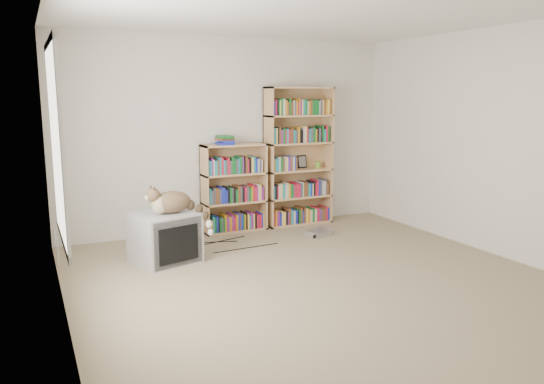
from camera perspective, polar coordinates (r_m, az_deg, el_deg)
name	(u,v)px	position (r m, az deg, el deg)	size (l,w,h in m)	color
floor	(328,287)	(5.03, 5.99, -10.17)	(4.50, 5.00, 0.01)	tan
wall_back	(230,135)	(6.99, -4.51, 6.14)	(4.50, 0.02, 2.50)	silver
wall_left	(58,168)	(4.06, -22.01, 2.40)	(0.02, 5.00, 2.50)	silver
wall_right	(511,144)	(6.21, 24.35, 4.73)	(0.02, 5.00, 2.50)	silver
ceiling	(333,6)	(4.77, 6.59, 19.22)	(4.50, 5.00, 0.02)	white
window	(57,145)	(4.24, -22.14, 4.75)	(0.02, 1.22, 1.52)	white
crt_tv	(165,238)	(5.77, -11.49, -4.86)	(0.75, 0.71, 0.54)	#AEAEB1
cat	(177,205)	(5.66, -10.21, -1.39)	(0.68, 0.46, 0.51)	#392417
bookcase_tall	(298,160)	(7.28, 2.81, 3.45)	(0.94, 0.30, 1.87)	tan
bookcase_short	(234,191)	(6.94, -4.15, 0.07)	(0.83, 0.30, 1.14)	tan
book_stack	(225,140)	(6.77, -5.12, 5.58)	(0.21, 0.27, 0.11)	red
green_mug	(318,165)	(7.41, 4.92, 2.94)	(0.08, 0.08, 0.09)	#6CA32E
framed_print	(302,162)	(7.40, 3.22, 3.29)	(0.13, 0.01, 0.18)	black
dvd_player	(319,233)	(6.79, 5.03, -4.39)	(0.31, 0.22, 0.07)	#A2A2A7
wall_outlet	(55,236)	(5.95, -22.31, -4.45)	(0.01, 0.08, 0.13)	silver
floor_cables	(249,244)	(6.37, -2.52, -5.66)	(1.20, 0.70, 0.01)	black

